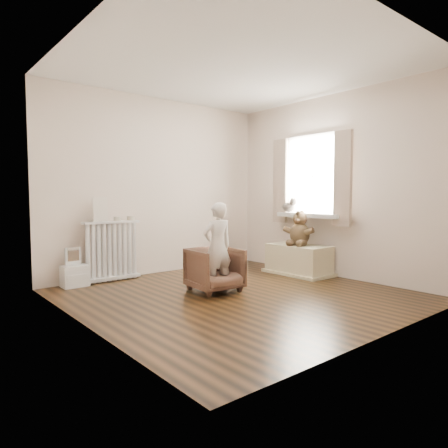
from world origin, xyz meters
TOP-DOWN VIEW (x-y plane):
  - floor at (0.00, 0.00)m, footprint 3.60×3.60m
  - ceiling at (0.00, 0.00)m, footprint 3.60×3.60m
  - back_wall at (0.00, 1.80)m, footprint 3.60×0.02m
  - front_wall at (0.00, -1.80)m, footprint 3.60×0.02m
  - left_wall at (-1.80, 0.00)m, footprint 0.02×3.60m
  - right_wall at (1.80, 0.00)m, footprint 0.02×3.60m
  - window at (1.76, 0.30)m, footprint 0.03×0.90m
  - window_sill at (1.67, 0.30)m, footprint 0.22×1.10m
  - curtain_left at (1.65, -0.27)m, footprint 0.06×0.26m
  - curtain_right at (1.65, 0.87)m, footprint 0.06×0.26m
  - radiator at (-0.81, 1.68)m, footprint 0.77×0.15m
  - paper_doll at (-0.96, 1.68)m, footprint 0.20×0.02m
  - tin_a at (-0.73, 1.68)m, footprint 0.09×0.09m
  - tin_b at (-0.53, 1.68)m, footprint 0.10×0.10m
  - toy_vanity at (-1.33, 1.65)m, footprint 0.32×0.23m
  - armchair at (-0.10, 0.32)m, footprint 0.62×0.64m
  - child at (-0.10, 0.27)m, footprint 0.41×0.29m
  - toy_bench at (1.52, 0.37)m, footprint 0.48×0.92m
  - teddy_bear at (1.52, 0.36)m, footprint 0.48×0.42m
  - plush_cat at (1.66, 0.70)m, footprint 0.20×0.29m

SIDE VIEW (x-z plane):
  - floor at x=0.00m, z-range -0.01..0.01m
  - toy_bench at x=1.52m, z-range -0.02..0.42m
  - armchair at x=-0.10m, z-range 0.00..0.53m
  - toy_vanity at x=-1.33m, z-range 0.03..0.52m
  - radiator at x=-0.81m, z-range -0.02..0.80m
  - child at x=-0.10m, z-range 0.02..1.08m
  - teddy_bear at x=1.52m, z-range 0.42..0.92m
  - tin_a at x=-0.73m, z-range 0.82..0.87m
  - tin_b at x=-0.53m, z-range 0.82..0.87m
  - window_sill at x=1.67m, z-range 0.84..0.90m
  - paper_doll at x=-0.96m, z-range 0.82..1.14m
  - plush_cat at x=1.66m, z-range 0.89..1.11m
  - back_wall at x=0.00m, z-range 0.00..2.60m
  - front_wall at x=0.00m, z-range 0.00..2.60m
  - left_wall at x=-1.80m, z-range 0.00..2.60m
  - right_wall at x=1.80m, z-range 0.00..2.60m
  - curtain_left at x=1.65m, z-range 0.74..2.04m
  - curtain_right at x=1.65m, z-range 0.74..2.04m
  - window at x=1.76m, z-range 0.90..2.00m
  - ceiling at x=0.00m, z-range 2.60..2.60m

